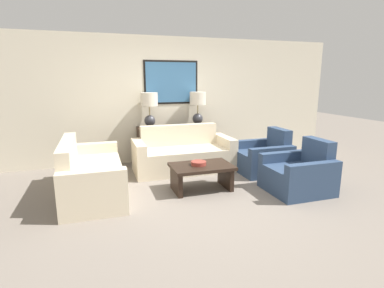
{
  "coord_description": "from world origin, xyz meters",
  "views": [
    {
      "loc": [
        -1.59,
        -4.07,
        1.77
      ],
      "look_at": [
        -0.01,
        0.83,
        0.65
      ],
      "focal_mm": 28.0,
      "sensor_mm": 36.0,
      "label": 1
    }
  ],
  "objects_px": {
    "console_table": "(175,144)",
    "couch_by_side": "(90,176)",
    "coffee_table": "(202,172)",
    "decorative_bowl": "(199,163)",
    "armchair_near_camera": "(299,175)",
    "table_lamp_right": "(198,104)",
    "couch_by_back_wall": "(183,155)",
    "armchair_near_back_wall": "(263,158)",
    "table_lamp_left": "(149,106)"
  },
  "relations": [
    {
      "from": "couch_by_back_wall",
      "to": "decorative_bowl",
      "type": "relative_size",
      "value": 7.86
    },
    {
      "from": "coffee_table",
      "to": "decorative_bowl",
      "type": "distance_m",
      "value": 0.16
    },
    {
      "from": "couch_by_back_wall",
      "to": "decorative_bowl",
      "type": "xyz_separation_m",
      "value": [
        -0.07,
        -1.12,
        0.15
      ]
    },
    {
      "from": "couch_by_side",
      "to": "armchair_near_camera",
      "type": "bearing_deg",
      "value": -15.84
    },
    {
      "from": "table_lamp_right",
      "to": "couch_by_back_wall",
      "type": "height_order",
      "value": "table_lamp_right"
    },
    {
      "from": "console_table",
      "to": "coffee_table",
      "type": "bearing_deg",
      "value": -90.62
    },
    {
      "from": "armchair_near_back_wall",
      "to": "console_table",
      "type": "bearing_deg",
      "value": 139.07
    },
    {
      "from": "console_table",
      "to": "couch_by_back_wall",
      "type": "height_order",
      "value": "couch_by_back_wall"
    },
    {
      "from": "table_lamp_left",
      "to": "decorative_bowl",
      "type": "xyz_separation_m",
      "value": [
        0.46,
        -1.78,
        -0.79
      ]
    },
    {
      "from": "armchair_near_camera",
      "to": "couch_by_back_wall",
      "type": "bearing_deg",
      "value": 130.65
    },
    {
      "from": "table_lamp_right",
      "to": "armchair_near_camera",
      "type": "height_order",
      "value": "table_lamp_right"
    },
    {
      "from": "coffee_table",
      "to": "armchair_near_back_wall",
      "type": "xyz_separation_m",
      "value": [
        1.46,
        0.54,
        -0.02
      ]
    },
    {
      "from": "console_table",
      "to": "table_lamp_right",
      "type": "height_order",
      "value": "table_lamp_right"
    },
    {
      "from": "console_table",
      "to": "table_lamp_left",
      "type": "bearing_deg",
      "value": 180.0
    },
    {
      "from": "console_table",
      "to": "armchair_near_camera",
      "type": "distance_m",
      "value": 2.75
    },
    {
      "from": "table_lamp_right",
      "to": "couch_by_back_wall",
      "type": "xyz_separation_m",
      "value": [
        -0.53,
        -0.65,
        -0.94
      ]
    },
    {
      "from": "console_table",
      "to": "couch_by_side",
      "type": "height_order",
      "value": "couch_by_side"
    },
    {
      "from": "decorative_bowl",
      "to": "couch_by_back_wall",
      "type": "bearing_deg",
      "value": 86.6
    },
    {
      "from": "table_lamp_right",
      "to": "armchair_near_back_wall",
      "type": "bearing_deg",
      "value": -53.76
    },
    {
      "from": "couch_by_side",
      "to": "coffee_table",
      "type": "xyz_separation_m",
      "value": [
        1.71,
        -0.36,
        -0.0
      ]
    },
    {
      "from": "console_table",
      "to": "armchair_near_camera",
      "type": "height_order",
      "value": "armchair_near_camera"
    },
    {
      "from": "table_lamp_left",
      "to": "decorative_bowl",
      "type": "bearing_deg",
      "value": -75.54
    },
    {
      "from": "console_table",
      "to": "decorative_bowl",
      "type": "xyz_separation_m",
      "value": [
        -0.07,
        -1.78,
        0.06
      ]
    },
    {
      "from": "couch_by_back_wall",
      "to": "console_table",
      "type": "bearing_deg",
      "value": 90.0
    },
    {
      "from": "table_lamp_right",
      "to": "couch_by_back_wall",
      "type": "distance_m",
      "value": 1.26
    },
    {
      "from": "couch_by_back_wall",
      "to": "decorative_bowl",
      "type": "bearing_deg",
      "value": -93.4
    },
    {
      "from": "decorative_bowl",
      "to": "armchair_near_back_wall",
      "type": "bearing_deg",
      "value": 19.3
    },
    {
      "from": "table_lamp_right",
      "to": "couch_by_back_wall",
      "type": "relative_size",
      "value": 0.37
    },
    {
      "from": "couch_by_back_wall",
      "to": "armchair_near_back_wall",
      "type": "height_order",
      "value": "couch_by_back_wall"
    },
    {
      "from": "table_lamp_right",
      "to": "couch_by_side",
      "type": "relative_size",
      "value": 0.37
    },
    {
      "from": "couch_by_back_wall",
      "to": "coffee_table",
      "type": "relative_size",
      "value": 1.96
    },
    {
      "from": "table_lamp_left",
      "to": "couch_by_side",
      "type": "xyz_separation_m",
      "value": [
        -1.2,
        -1.43,
        -0.94
      ]
    },
    {
      "from": "table_lamp_left",
      "to": "couch_by_side",
      "type": "height_order",
      "value": "table_lamp_left"
    },
    {
      "from": "couch_by_side",
      "to": "armchair_near_back_wall",
      "type": "distance_m",
      "value": 3.18
    },
    {
      "from": "coffee_table",
      "to": "console_table",
      "type": "bearing_deg",
      "value": 89.38
    },
    {
      "from": "armchair_near_back_wall",
      "to": "couch_by_back_wall",
      "type": "bearing_deg",
      "value": 157.53
    },
    {
      "from": "table_lamp_right",
      "to": "decorative_bowl",
      "type": "xyz_separation_m",
      "value": [
        -0.59,
        -1.78,
        -0.79
      ]
    },
    {
      "from": "table_lamp_left",
      "to": "couch_by_back_wall",
      "type": "bearing_deg",
      "value": -51.21
    },
    {
      "from": "armchair_near_back_wall",
      "to": "armchair_near_camera",
      "type": "xyz_separation_m",
      "value": [
        0.0,
        -1.08,
        0.0
      ]
    },
    {
      "from": "table_lamp_left",
      "to": "couch_by_back_wall",
      "type": "xyz_separation_m",
      "value": [
        0.53,
        -0.65,
        -0.94
      ]
    },
    {
      "from": "coffee_table",
      "to": "armchair_near_camera",
      "type": "height_order",
      "value": "armchair_near_camera"
    },
    {
      "from": "coffee_table",
      "to": "decorative_bowl",
      "type": "bearing_deg",
      "value": 164.73
    },
    {
      "from": "console_table",
      "to": "armchair_near_back_wall",
      "type": "height_order",
      "value": "armchair_near_back_wall"
    },
    {
      "from": "decorative_bowl",
      "to": "armchair_near_camera",
      "type": "distance_m",
      "value": 1.62
    },
    {
      "from": "coffee_table",
      "to": "decorative_bowl",
      "type": "relative_size",
      "value": 4.01
    },
    {
      "from": "coffee_table",
      "to": "decorative_bowl",
      "type": "xyz_separation_m",
      "value": [
        -0.05,
        0.01,
        0.15
      ]
    },
    {
      "from": "armchair_near_back_wall",
      "to": "couch_by_side",
      "type": "bearing_deg",
      "value": -176.69
    },
    {
      "from": "console_table",
      "to": "coffee_table",
      "type": "distance_m",
      "value": 1.79
    },
    {
      "from": "table_lamp_left",
      "to": "coffee_table",
      "type": "relative_size",
      "value": 0.73
    },
    {
      "from": "table_lamp_left",
      "to": "decorative_bowl",
      "type": "distance_m",
      "value": 2.0
    }
  ]
}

